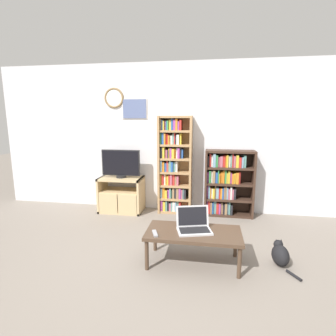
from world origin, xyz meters
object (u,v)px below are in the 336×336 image
Objects in this scene: bookshelf_short at (226,183)px; cat at (280,254)px; bookshelf_tall at (174,166)px; laptop at (194,225)px; tv_stand at (121,194)px; television at (121,164)px; remote_near_laptop at (155,233)px; coffee_table at (193,235)px.

cat is (0.54, -1.53, -0.45)m from bookshelf_short.
bookshelf_tall reaches higher than cat.
laptop reaches higher than cat.
tv_stand is 2.76m from cat.
bookshelf_tall is 3.84× the size of laptop.
bookshelf_tall reaches higher than laptop.
television is 0.40× the size of bookshelf_tall.
remote_near_laptop is 0.36× the size of cat.
cat is at bearing -30.71° from tv_stand.
bookshelf_tall is 1.85m from remote_near_laptop.
bookshelf_tall is 3.73× the size of cat.
bookshelf_short is at bearing 43.72° from remote_near_laptop.
bookshelf_tall is 1.58× the size of coffee_table.
remote_near_laptop is at bearing -160.95° from coffee_table.
television is 2.08m from laptop.
tv_stand is 1.72× the size of laptop.
laptop is (0.46, -1.62, -0.37)m from bookshelf_tall.
television reaches higher than cat.
bookshelf_tall reaches higher than tv_stand.
television is 1.54× the size of laptop.
coffee_table is 1.01m from cat.
remote_near_laptop is at bearing -115.57° from bookshelf_short.
bookshelf_tall is 2.22m from cat.
coffee_table reaches higher than cat.
bookshelf_short is 1.68m from cat.
laptop is at bearing 94.44° from coffee_table.
bookshelf_tall is 1.50× the size of bookshelf_short.
television is 0.60× the size of bookshelf_short.
remote_near_laptop is at bearing -171.46° from laptop.
tv_stand is 1.68× the size of cat.
television is 2.13m from coffee_table.
cat is at bearing -46.70° from bookshelf_tall.
bookshelf_short reaches higher than remote_near_laptop.
cat is at bearing -10.45° from laptop.
cat is at bearing -70.45° from bookshelf_short.
tv_stand is at bearing -142.25° from television.
remote_near_laptop reaches higher than cat.
coffee_table is at bearing -104.96° from bookshelf_short.
television is at bearing 131.91° from coffee_table.
tv_stand is 4.60× the size of remote_near_laptop.
tv_stand is 1.12× the size of television.
bookshelf_tall reaches higher than television.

